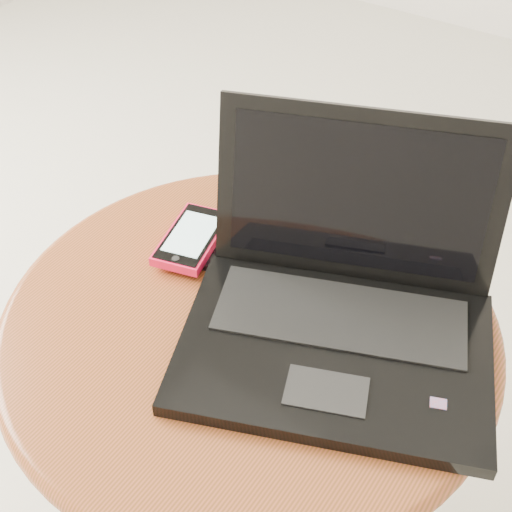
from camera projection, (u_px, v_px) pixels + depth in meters
The scene contains 4 objects.
table at pixel (249, 369), 0.93m from camera, with size 0.61×0.61×0.49m.
laptop at pixel (341, 305), 0.82m from camera, with size 0.43×0.41×0.23m.
phone_black at pixel (203, 241), 0.96m from camera, with size 0.09×0.11×0.01m.
phone_pink at pixel (192, 238), 0.95m from camera, with size 0.10×0.14×0.02m.
Camera 1 is at (0.31, -0.48, 1.12)m, focal length 49.81 mm.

